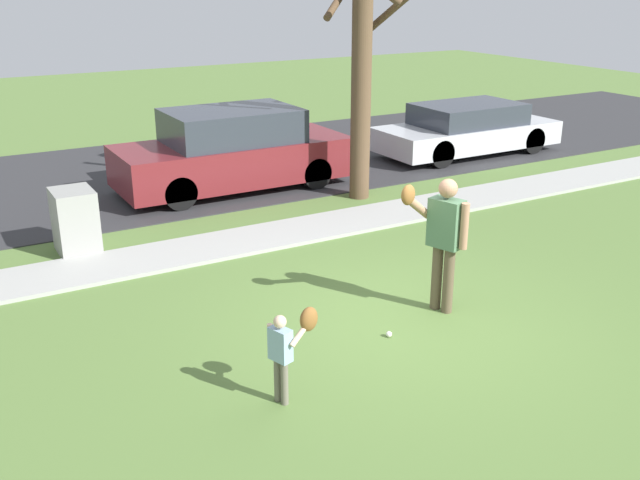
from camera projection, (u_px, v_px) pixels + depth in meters
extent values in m
plane|color=#567538|center=(279.00, 238.00, 12.13)|extent=(48.00, 48.00, 0.00)
cube|color=#A3A39E|center=(276.00, 235.00, 12.20)|extent=(36.00, 1.20, 0.06)
cube|color=#2D2D30|center=(177.00, 171.00, 16.28)|extent=(36.00, 6.80, 0.02)
cylinder|color=brown|center=(448.00, 280.00, 9.33)|extent=(0.14, 0.14, 0.89)
cylinder|color=brown|center=(437.00, 277.00, 9.44)|extent=(0.14, 0.14, 0.89)
cube|color=#4C7251|center=(446.00, 223.00, 9.13)|extent=(0.36, 0.48, 0.63)
sphere|color=#A87A5B|center=(448.00, 188.00, 8.97)|extent=(0.24, 0.24, 0.24)
cylinder|color=#A87A5B|center=(464.00, 226.00, 8.95)|extent=(0.10, 0.10, 0.59)
cylinder|color=#A87A5B|center=(417.00, 206.00, 9.03)|extent=(0.55, 0.27, 0.43)
ellipsoid|color=brown|center=(408.00, 195.00, 8.82)|extent=(0.25, 0.20, 0.26)
cylinder|color=#6B6656|center=(278.00, 379.00, 7.42)|extent=(0.08, 0.08, 0.49)
cylinder|color=#6B6656|center=(285.00, 383.00, 7.36)|extent=(0.08, 0.08, 0.49)
cube|color=#8CADC6|center=(280.00, 344.00, 7.25)|extent=(0.20, 0.27, 0.35)
sphere|color=beige|center=(280.00, 322.00, 7.16)|extent=(0.13, 0.13, 0.13)
cylinder|color=beige|center=(270.00, 339.00, 7.34)|extent=(0.06, 0.06, 0.33)
cylinder|color=beige|center=(301.00, 333.00, 7.21)|extent=(0.31, 0.15, 0.24)
ellipsoid|color=brown|center=(309.00, 319.00, 7.26)|extent=(0.25, 0.20, 0.26)
sphere|color=white|center=(389.00, 334.00, 8.81)|extent=(0.07, 0.07, 0.07)
cube|color=gray|center=(75.00, 221.00, 11.38)|extent=(0.61, 0.76, 1.02)
cylinder|color=brown|center=(362.00, 64.00, 13.50)|extent=(0.38, 0.38, 5.19)
cylinder|color=brown|center=(381.00, 19.00, 13.62)|extent=(0.54, 1.37, 1.03)
cube|color=maroon|center=(233.00, 161.00, 14.74)|extent=(4.70, 1.90, 0.80)
cube|color=#2D333D|center=(232.00, 125.00, 14.49)|extent=(2.59, 1.75, 0.65)
cylinder|color=black|center=(279.00, 156.00, 16.19)|extent=(0.64, 0.22, 0.64)
cylinder|color=black|center=(316.00, 173.00, 14.82)|extent=(0.64, 0.22, 0.64)
cylinder|color=black|center=(152.00, 173.00, 14.83)|extent=(0.64, 0.22, 0.64)
cylinder|color=black|center=(180.00, 193.00, 13.46)|extent=(0.64, 0.22, 0.64)
cube|color=silver|center=(467.00, 135.00, 17.68)|extent=(4.60, 1.80, 0.55)
cube|color=#2D333D|center=(468.00, 114.00, 17.50)|extent=(2.53, 1.66, 0.50)
cylinder|color=black|center=(488.00, 129.00, 19.04)|extent=(0.64, 0.22, 0.64)
cylinder|color=black|center=(532.00, 140.00, 17.75)|extent=(0.64, 0.22, 0.64)
cylinder|color=black|center=(400.00, 141.00, 17.70)|extent=(0.64, 0.22, 0.64)
cylinder|color=black|center=(441.00, 154.00, 16.42)|extent=(0.64, 0.22, 0.64)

